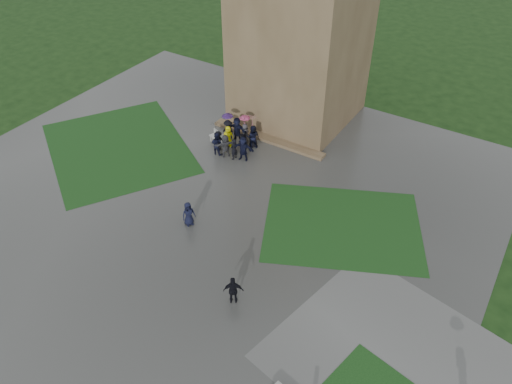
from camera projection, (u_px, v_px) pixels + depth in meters
The scene contains 9 objects.
ground at pixel (175, 223), 29.41m from camera, with size 120.00×120.00×0.00m, color black.
plaza at pixel (196, 204), 30.72m from camera, with size 34.00×34.00×0.02m, color #373835.
lawn_inset_left at pixel (118, 148), 35.57m from camera, with size 11.00×9.00×0.01m, color #133613.
lawn_inset_right at pixel (342, 226), 29.14m from camera, with size 9.00×7.00×0.01m, color #133613.
tower_plinth at pixel (268, 139), 36.32m from camera, with size 9.00×0.80×0.22m, color brown.
bench at pixel (218, 138), 35.68m from camera, with size 1.63×1.02×0.90m.
visitor_cluster at pixel (236, 137), 34.83m from camera, with size 3.66×3.33×2.54m.
pedestrian_mid at pixel (189, 214), 28.79m from camera, with size 0.77×0.52×1.57m, color black.
pedestrian_near at pixel (233, 290), 24.29m from camera, with size 0.99×0.56×1.69m, color black.
Camera 1 is at (15.72, -15.89, 19.79)m, focal length 35.00 mm.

